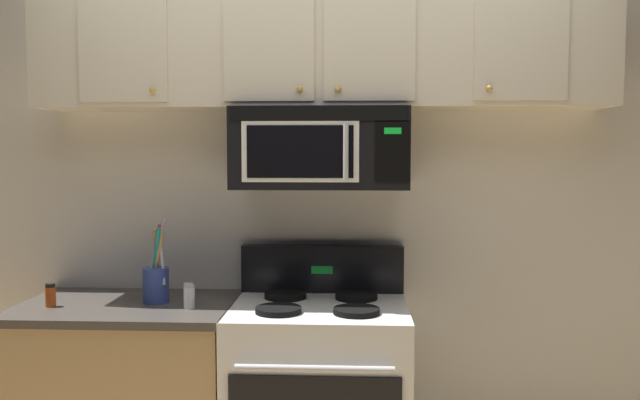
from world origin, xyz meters
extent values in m
cube|color=silver|center=(0.00, 0.79, 1.35)|extent=(5.20, 0.10, 2.70)
cylinder|color=#B7BABF|center=(0.00, 0.06, 0.74)|extent=(0.61, 0.03, 0.03)
cube|color=black|center=(0.00, 0.70, 1.01)|extent=(0.76, 0.07, 0.22)
cube|color=#19D83F|center=(0.00, 0.67, 1.01)|extent=(0.10, 0.00, 0.04)
cylinder|color=black|center=(-0.16, 0.28, 0.91)|extent=(0.19, 0.19, 0.02)
cylinder|color=black|center=(0.16, 0.28, 0.91)|extent=(0.19, 0.19, 0.02)
cylinder|color=black|center=(-0.16, 0.56, 0.91)|extent=(0.19, 0.19, 0.02)
cylinder|color=black|center=(0.16, 0.56, 0.91)|extent=(0.19, 0.19, 0.02)
cube|color=black|center=(0.00, 0.54, 1.57)|extent=(0.76, 0.39, 0.35)
cube|color=black|center=(0.00, 0.35, 1.72)|extent=(0.73, 0.01, 0.06)
cube|color=white|center=(-0.07, 0.35, 1.56)|extent=(0.49, 0.01, 0.25)
cube|color=black|center=(-0.08, 0.34, 1.56)|extent=(0.44, 0.01, 0.22)
cube|color=black|center=(0.30, 0.35, 1.56)|extent=(0.14, 0.01, 0.25)
cube|color=#19D83F|center=(0.30, 0.34, 1.65)|extent=(0.07, 0.00, 0.03)
cylinder|color=#B7BABF|center=(0.11, 0.32, 1.56)|extent=(0.02, 0.02, 0.23)
cube|color=beige|center=(0.00, 0.57, 2.02)|extent=(2.50, 0.33, 0.55)
cube|color=beige|center=(-0.83, 0.40, 2.02)|extent=(0.38, 0.01, 0.51)
sphere|color=tan|center=(-0.70, 0.39, 1.82)|extent=(0.03, 0.03, 0.03)
cube|color=beige|center=(-0.21, 0.40, 2.02)|extent=(0.38, 0.01, 0.51)
sphere|color=tan|center=(-0.08, 0.39, 1.82)|extent=(0.03, 0.03, 0.03)
cube|color=beige|center=(0.21, 0.40, 2.02)|extent=(0.38, 0.01, 0.51)
sphere|color=tan|center=(0.08, 0.39, 1.82)|extent=(0.03, 0.03, 0.03)
cube|color=beige|center=(0.83, 0.40, 2.02)|extent=(0.38, 0.01, 0.51)
sphere|color=tan|center=(0.70, 0.39, 1.82)|extent=(0.03, 0.03, 0.03)
cube|color=#423D38|center=(-0.84, 0.43, 0.88)|extent=(0.93, 0.65, 0.03)
cylinder|color=#384C9E|center=(-0.72, 0.44, 0.98)|extent=(0.11, 0.11, 0.15)
cylinder|color=silver|center=(-0.72, 0.45, 1.13)|extent=(0.09, 0.03, 0.29)
cylinder|color=tan|center=(-0.71, 0.44, 1.10)|extent=(0.06, 0.03, 0.23)
cylinder|color=#BCBCC1|center=(-0.69, 0.44, 1.10)|extent=(0.05, 0.07, 0.24)
cylinder|color=#A87A47|center=(-0.72, 0.46, 1.10)|extent=(0.03, 0.07, 0.24)
cylinder|color=teal|center=(-0.72, 0.44, 1.11)|extent=(0.06, 0.06, 0.25)
cylinder|color=black|center=(-0.71, 0.45, 1.11)|extent=(0.02, 0.05, 0.25)
cylinder|color=red|center=(-0.72, 0.47, 1.11)|extent=(0.06, 0.05, 0.26)
cylinder|color=white|center=(-0.55, 0.34, 0.95)|extent=(0.05, 0.05, 0.09)
cylinder|color=#B7BABF|center=(-0.55, 0.34, 1.00)|extent=(0.05, 0.05, 0.02)
cylinder|color=#C64C19|center=(-1.14, 0.34, 0.94)|extent=(0.04, 0.04, 0.08)
cylinder|color=black|center=(-1.14, 0.34, 0.99)|extent=(0.04, 0.04, 0.02)
camera|label=1|loc=(0.15, -2.42, 1.56)|focal=37.73mm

